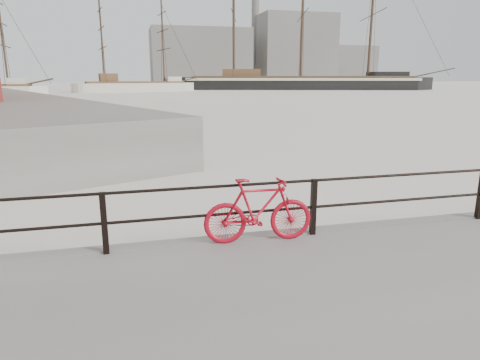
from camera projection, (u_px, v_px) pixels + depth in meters
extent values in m
plane|color=white|center=(308.00, 249.00, 7.81)|extent=(400.00, 400.00, 0.00)
imported|color=#B20B1D|center=(258.00, 210.00, 7.12)|extent=(1.85, 0.39, 1.11)
cube|color=gray|center=(200.00, 57.00, 142.30)|extent=(32.00, 18.00, 18.00)
cube|color=gray|center=(293.00, 50.00, 154.57)|extent=(26.00, 20.00, 24.00)
cube|color=gray|center=(344.00, 65.00, 165.90)|extent=(20.00, 16.00, 14.00)
cylinder|color=gray|center=(255.00, 22.00, 153.83)|extent=(2.80, 2.80, 44.00)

